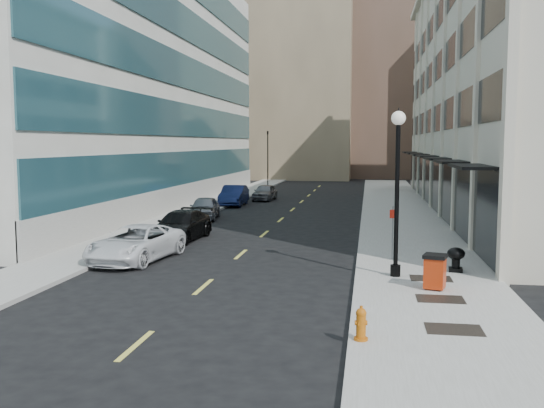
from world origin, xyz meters
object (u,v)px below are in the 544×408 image
(car_black_pickup, at_px, (181,226))
(fire_hydrant, at_px, (361,324))
(car_silver_sedan, at_px, (204,208))
(trash_bin, at_px, (435,270))
(traffic_signal, at_px, (268,135))
(lamppost, at_px, (397,178))
(car_white_van, at_px, (136,243))
(car_blue_sedan, at_px, (234,196))
(car_grey_sedan, at_px, (265,192))
(urn_planter, at_px, (456,257))
(sign_post, at_px, (393,225))

(car_black_pickup, distance_m, fire_hydrant, 17.15)
(car_silver_sedan, xyz_separation_m, trash_bin, (12.36, -17.28, 0.05))
(traffic_signal, xyz_separation_m, lamppost, (11.90, -44.00, -2.11))
(car_white_van, xyz_separation_m, car_blue_sedan, (-0.87, 22.07, 0.05))
(car_white_van, relative_size, car_blue_sedan, 1.10)
(car_black_pickup, height_order, car_grey_sedan, car_black_pickup)
(car_black_pickup, relative_size, trash_bin, 4.40)
(car_grey_sedan, bearing_deg, traffic_signal, 101.63)
(car_white_van, distance_m, trash_bin, 12.06)
(urn_planter, bearing_deg, traffic_signal, 108.20)
(fire_hydrant, bearing_deg, car_white_van, 128.72)
(car_black_pickup, bearing_deg, car_white_van, -87.61)
(sign_post, bearing_deg, lamppost, -90.98)
(car_black_pickup, bearing_deg, urn_planter, -22.61)
(lamppost, bearing_deg, traffic_signal, 105.13)
(sign_post, height_order, urn_planter, sign_post)
(car_grey_sedan, relative_size, sign_post, 1.85)
(traffic_signal, distance_m, lamppost, 45.63)
(car_white_van, xyz_separation_m, fire_hydrant, (9.23, -9.13, -0.17))
(car_black_pickup, bearing_deg, traffic_signal, 96.90)
(car_black_pickup, relative_size, car_grey_sedan, 1.25)
(car_black_pickup, bearing_deg, car_grey_sedan, 92.67)
(fire_hydrant, height_order, sign_post, sign_post)
(car_white_van, height_order, fire_hydrant, car_white_van)
(car_black_pickup, height_order, trash_bin, car_black_pickup)
(traffic_signal, relative_size, sign_post, 3.24)
(trash_bin, relative_size, sign_post, 0.53)
(traffic_signal, height_order, car_silver_sedan, traffic_signal)
(lamppost, bearing_deg, car_grey_sedan, 108.50)
(fire_hydrant, height_order, lamppost, lamppost)
(traffic_signal, xyz_separation_m, urn_planter, (14.10, -42.88, -5.03))
(traffic_signal, distance_m, car_black_pickup, 37.02)
(car_white_van, height_order, lamppost, lamppost)
(car_silver_sedan, height_order, lamppost, lamppost)
(urn_planter, bearing_deg, car_blue_sedan, 120.36)
(fire_hydrant, xyz_separation_m, lamppost, (1.10, 7.20, 3.05))
(car_silver_sedan, distance_m, lamppost, 19.36)
(traffic_signal, relative_size, fire_hydrant, 8.42)
(car_grey_sedan, xyz_separation_m, trash_bin, (10.76, -30.45, 0.08))
(car_blue_sedan, bearing_deg, fire_hydrant, -74.32)
(car_black_pickup, height_order, sign_post, sign_post)
(car_grey_sedan, bearing_deg, trash_bin, -67.46)
(sign_post, distance_m, urn_planter, 3.09)
(car_white_van, relative_size, trash_bin, 4.59)
(car_grey_sedan, relative_size, urn_planter, 4.49)
(car_grey_sedan, distance_m, trash_bin, 32.29)
(car_silver_sedan, bearing_deg, car_blue_sedan, 82.44)
(car_white_van, distance_m, lamppost, 10.90)
(fire_hydrant, bearing_deg, car_blue_sedan, 101.34)
(traffic_signal, relative_size, car_grey_sedan, 1.75)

